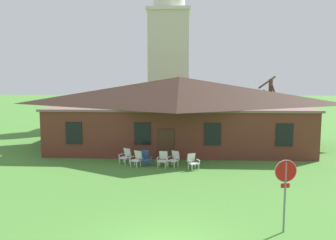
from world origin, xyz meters
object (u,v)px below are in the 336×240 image
at_px(lawn_chair_near_door, 137,158).
at_px(lawn_chair_far_side, 193,161).
at_px(lawn_chair_by_porch, 126,156).
at_px(lawn_chair_middle, 163,159).
at_px(lawn_chair_right_end, 174,158).
at_px(lawn_chair_left_end, 146,157).
at_px(stop_sign, 285,181).

height_order(lawn_chair_near_door, lawn_chair_far_side, same).
distance_m(lawn_chair_by_porch, lawn_chair_middle, 2.56).
bearing_deg(lawn_chair_far_side, lawn_chair_near_door, 171.36).
relative_size(lawn_chair_right_end, lawn_chair_far_side, 1.00).
bearing_deg(lawn_chair_middle, lawn_chair_far_side, -15.10).
distance_m(lawn_chair_by_porch, lawn_chair_left_end, 1.42).
distance_m(lawn_chair_by_porch, lawn_chair_near_door, 1.07).
relative_size(lawn_chair_left_end, lawn_chair_middle, 1.00).
height_order(stop_sign, lawn_chair_middle, stop_sign).
height_order(lawn_chair_near_door, lawn_chair_right_end, same).
distance_m(lawn_chair_middle, lawn_chair_far_side, 1.90).
xyz_separation_m(lawn_chair_left_end, lawn_chair_right_end, (1.80, -0.15, 0.00)).
bearing_deg(lawn_chair_middle, stop_sign, -60.95).
distance_m(stop_sign, lawn_chair_left_end, 11.14).
relative_size(stop_sign, lawn_chair_by_porch, 2.76).
relative_size(lawn_chair_near_door, lawn_chair_middle, 1.00).
xyz_separation_m(stop_sign, lawn_chair_by_porch, (-7.43, 9.67, -1.38)).
bearing_deg(lawn_chair_near_door, stop_sign, -53.64).
height_order(lawn_chair_near_door, lawn_chair_middle, same).
xyz_separation_m(lawn_chair_by_porch, lawn_chair_near_door, (0.82, -0.69, 0.00)).
bearing_deg(stop_sign, lawn_chair_far_side, 110.33).
distance_m(lawn_chair_left_end, lawn_chair_right_end, 1.81).
bearing_deg(lawn_chair_right_end, lawn_chair_near_door, -177.33).
distance_m(stop_sign, lawn_chair_by_porch, 12.27).
bearing_deg(lawn_chair_middle, lawn_chair_near_door, 178.86).
height_order(lawn_chair_left_end, lawn_chair_far_side, same).
distance_m(lawn_chair_left_end, lawn_chair_far_side, 3.05).
xyz_separation_m(lawn_chair_middle, lawn_chair_right_end, (0.69, 0.14, 0.00)).
bearing_deg(lawn_chair_far_side, stop_sign, -69.67).
height_order(lawn_chair_by_porch, lawn_chair_far_side, same).
bearing_deg(lawn_chair_far_side, lawn_chair_left_end, 165.07).
bearing_deg(stop_sign, lawn_chair_left_end, 123.35).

